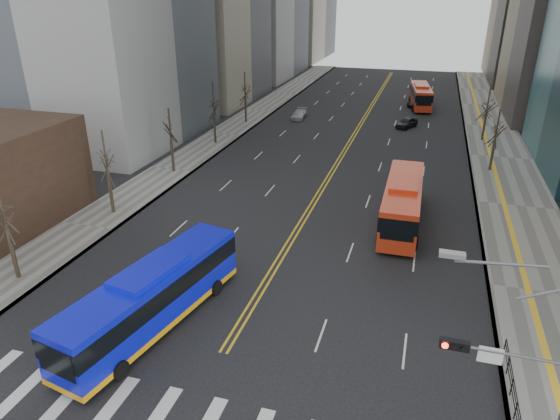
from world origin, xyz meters
name	(u,v)px	position (x,y,z in m)	size (l,w,h in m)	color
sidewalk_right	(500,157)	(17.50, 45.00, 0.07)	(7.00, 130.00, 0.15)	slate
sidewalk_left	(224,134)	(-16.50, 45.00, 0.07)	(5.00, 130.00, 0.15)	slate
centerline	(360,126)	(0.00, 55.00, 0.01)	(0.55, 100.00, 0.01)	gold
signal_mast	(531,373)	(13.77, 2.00, 4.86)	(5.37, 0.37, 9.39)	slate
pedestrian_railing	(512,384)	(14.30, 6.00, 0.82)	(0.06, 6.06, 1.02)	black
street_trees	(266,123)	(-7.18, 34.55, 4.87)	(35.20, 47.20, 7.60)	#2B231A
blue_bus	(152,295)	(-4.70, 6.21, 1.99)	(5.24, 13.40, 3.79)	#0E15D3
red_bus_near	(403,200)	(7.87, 23.99, 2.12)	(3.13, 12.17, 3.83)	red
red_bus_far	(421,94)	(7.54, 69.82, 2.02)	(4.08, 11.72, 3.63)	red
car_white	(111,308)	(-7.43, 6.00, 0.72)	(1.53, 4.39, 1.45)	silver
car_dark_mid	(407,123)	(6.38, 55.82, 0.70)	(1.65, 4.11, 1.40)	black
car_silver	(299,114)	(-9.27, 56.55, 0.65)	(1.81, 4.45, 1.29)	#ABABB0
car_dark_far	(417,103)	(7.17, 70.16, 0.63)	(2.07, 4.50, 1.25)	black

